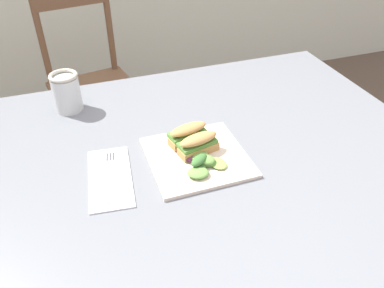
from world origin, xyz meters
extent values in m
cube|color=slate|center=(-0.14, 0.16, 0.72)|extent=(1.28, 1.03, 0.03)
cube|color=brown|center=(-0.71, 0.61, 0.35)|extent=(0.07, 0.07, 0.71)
cube|color=brown|center=(0.43, 0.61, 0.35)|extent=(0.07, 0.07, 0.71)
cylinder|color=brown|center=(-0.47, 0.98, 0.21)|extent=(0.03, 0.03, 0.43)
cylinder|color=brown|center=(-0.13, 1.05, 0.21)|extent=(0.03, 0.03, 0.43)
cylinder|color=brown|center=(-0.53, 1.32, 0.21)|extent=(0.03, 0.03, 0.43)
cylinder|color=brown|center=(-0.19, 1.38, 0.21)|extent=(0.03, 0.03, 0.43)
cube|color=brown|center=(-0.33, 1.18, 0.44)|extent=(0.46, 0.46, 0.02)
cylinder|color=brown|center=(-0.53, 1.33, 0.66)|extent=(0.03, 0.03, 0.42)
cylinder|color=brown|center=(-0.20, 1.39, 0.66)|extent=(0.03, 0.03, 0.42)
cube|color=brown|center=(-0.36, 1.36, 0.84)|extent=(0.36, 0.09, 0.06)
cube|color=beige|center=(-0.17, 0.16, 0.74)|extent=(0.25, 0.25, 0.01)
cube|color=tan|center=(-0.16, 0.17, 0.76)|extent=(0.11, 0.06, 0.02)
cube|color=#518438|center=(-0.16, 0.18, 0.78)|extent=(0.11, 0.07, 0.01)
ellipsoid|color=tan|center=(-0.16, 0.17, 0.79)|extent=(0.11, 0.06, 0.02)
cube|color=tan|center=(-0.17, 0.22, 0.76)|extent=(0.11, 0.06, 0.02)
cube|color=#518438|center=(-0.17, 0.23, 0.78)|extent=(0.11, 0.07, 0.01)
ellipsoid|color=tan|center=(-0.17, 0.22, 0.79)|extent=(0.11, 0.06, 0.02)
ellipsoid|color=#518438|center=(-0.15, 0.12, 0.76)|extent=(0.06, 0.06, 0.02)
ellipsoid|color=#84A84C|center=(-0.16, 0.15, 0.76)|extent=(0.05, 0.05, 0.01)
ellipsoid|color=#3D7033|center=(-0.19, 0.10, 0.76)|extent=(0.07, 0.06, 0.01)
ellipsoid|color=#6B9E47|center=(-0.17, 0.12, 0.77)|extent=(0.04, 0.04, 0.02)
ellipsoid|color=#6B9E47|center=(-0.19, 0.09, 0.76)|extent=(0.06, 0.06, 0.02)
ellipsoid|color=#602D47|center=(-0.18, 0.15, 0.76)|extent=(0.06, 0.05, 0.01)
ellipsoid|color=#3D7033|center=(-0.18, 0.12, 0.77)|extent=(0.06, 0.05, 0.02)
ellipsoid|color=#6B9E47|center=(-0.16, 0.14, 0.76)|extent=(0.05, 0.04, 0.01)
ellipsoid|color=#84A84C|center=(-0.13, 0.11, 0.75)|extent=(0.05, 0.06, 0.01)
ellipsoid|color=#6B9E47|center=(-0.16, 0.12, 0.76)|extent=(0.06, 0.06, 0.02)
cube|color=white|center=(-0.39, 0.16, 0.74)|extent=(0.13, 0.24, 0.00)
cube|color=silver|center=(-0.40, 0.14, 0.75)|extent=(0.04, 0.14, 0.00)
cube|color=silver|center=(-0.38, 0.23, 0.75)|extent=(0.03, 0.05, 0.00)
cube|color=#38383D|center=(-0.37, 0.23, 0.75)|extent=(0.01, 0.03, 0.00)
cube|color=#38383D|center=(-0.38, 0.24, 0.75)|extent=(0.01, 0.03, 0.00)
cube|color=#38383D|center=(-0.39, 0.24, 0.75)|extent=(0.01, 0.03, 0.00)
cylinder|color=#C67528|center=(-0.46, 0.53, 0.78)|extent=(0.08, 0.08, 0.09)
cylinder|color=silver|center=(-0.46, 0.53, 0.79)|extent=(0.08, 0.08, 0.11)
torus|color=#B7B29E|center=(-0.46, 0.53, 0.86)|extent=(0.09, 0.09, 0.01)
camera|label=1|loc=(-0.44, -0.58, 1.38)|focal=36.08mm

